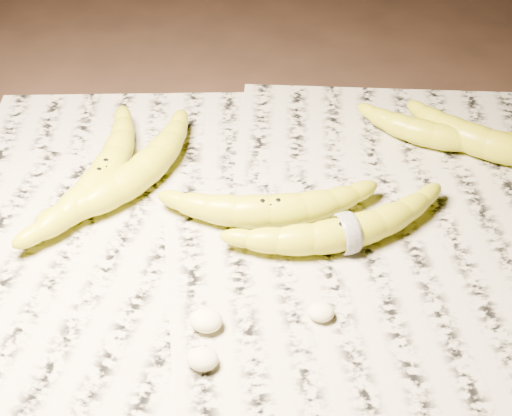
# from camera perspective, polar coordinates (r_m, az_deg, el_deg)

# --- Properties ---
(ground) EXTENTS (3.00, 3.00, 0.00)m
(ground) POSITION_cam_1_polar(r_m,az_deg,el_deg) (0.81, 1.34, -2.67)
(ground) COLOR black
(ground) RESTS_ON ground
(newspaper_patch) EXTENTS (0.90, 0.70, 0.01)m
(newspaper_patch) POSITION_cam_1_polar(r_m,az_deg,el_deg) (0.81, 2.44, -2.13)
(newspaper_patch) COLOR #AFAB96
(newspaper_patch) RESTS_ON ground
(banana_left_a) EXTENTS (0.11, 0.24, 0.04)m
(banana_left_a) POSITION_cam_1_polar(r_m,az_deg,el_deg) (0.87, -12.17, 2.67)
(banana_left_a) COLOR gold
(banana_left_a) RESTS_ON newspaper_patch
(banana_left_b) EXTENTS (0.16, 0.22, 0.04)m
(banana_left_b) POSITION_cam_1_polar(r_m,az_deg,el_deg) (0.87, -9.39, 2.89)
(banana_left_b) COLOR gold
(banana_left_b) RESTS_ON newspaper_patch
(banana_center) EXTENTS (0.23, 0.10, 0.04)m
(banana_center) POSITION_cam_1_polar(r_m,az_deg,el_deg) (0.81, 1.13, -0.08)
(banana_center) COLOR gold
(banana_center) RESTS_ON newspaper_patch
(banana_taped) EXTENTS (0.24, 0.15, 0.04)m
(banana_taped) POSITION_cam_1_polar(r_m,az_deg,el_deg) (0.79, 7.27, -1.81)
(banana_taped) COLOR gold
(banana_taped) RESTS_ON newspaper_patch
(banana_upper_a) EXTENTS (0.19, 0.10, 0.04)m
(banana_upper_a) POSITION_cam_1_polar(r_m,az_deg,el_deg) (0.95, 14.06, 5.87)
(banana_upper_a) COLOR gold
(banana_upper_a) RESTS_ON newspaper_patch
(banana_upper_b) EXTENTS (0.21, 0.14, 0.04)m
(banana_upper_b) POSITION_cam_1_polar(r_m,az_deg,el_deg) (0.95, 18.07, 5.09)
(banana_upper_b) COLOR gold
(banana_upper_b) RESTS_ON newspaper_patch
(measuring_tape) EXTENTS (0.02, 0.05, 0.05)m
(measuring_tape) POSITION_cam_1_polar(r_m,az_deg,el_deg) (0.79, 7.27, -1.81)
(measuring_tape) COLOR white
(measuring_tape) RESTS_ON newspaper_patch
(flesh_chunk_a) EXTENTS (0.03, 0.03, 0.02)m
(flesh_chunk_a) POSITION_cam_1_polar(r_m,az_deg,el_deg) (0.72, -4.03, -8.78)
(flesh_chunk_a) COLOR beige
(flesh_chunk_a) RESTS_ON newspaper_patch
(flesh_chunk_b) EXTENTS (0.03, 0.03, 0.02)m
(flesh_chunk_b) POSITION_cam_1_polar(r_m,az_deg,el_deg) (0.69, -4.32, -11.76)
(flesh_chunk_b) COLOR beige
(flesh_chunk_b) RESTS_ON newspaper_patch
(flesh_chunk_c) EXTENTS (0.03, 0.02, 0.02)m
(flesh_chunk_c) POSITION_cam_1_polar(r_m,az_deg,el_deg) (0.73, 5.23, -8.10)
(flesh_chunk_c) COLOR beige
(flesh_chunk_c) RESTS_ON newspaper_patch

